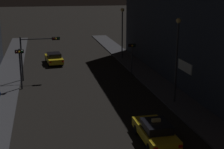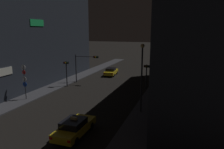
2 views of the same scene
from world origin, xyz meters
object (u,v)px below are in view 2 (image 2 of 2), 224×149
at_px(traffic_light_left_kerb, 66,68).
at_px(sign_pole_left, 25,79).
at_px(traffic_light_overhead, 85,62).
at_px(taxi, 75,127).
at_px(far_car, 111,71).
at_px(street_lamp_far_block, 161,52).
at_px(street_lamp_near_block, 142,71).
at_px(traffic_light_right_kerb, 146,72).

bearing_deg(traffic_light_left_kerb, sign_pole_left, -100.65).
xyz_separation_m(traffic_light_overhead, traffic_light_left_kerb, (-1.63, -2.93, -0.57)).
distance_m(taxi, sign_pole_left, 11.92).
bearing_deg(traffic_light_left_kerb, taxi, -56.79).
distance_m(taxi, traffic_light_left_kerb, 16.06).
height_order(far_car, street_lamp_far_block, street_lamp_far_block).
height_order(taxi, far_car, taxi).
bearing_deg(sign_pole_left, far_car, 74.19).
height_order(sign_pole_left, street_lamp_near_block, street_lamp_near_block).
height_order(traffic_light_left_kerb, traffic_light_right_kerb, traffic_light_left_kerb).
bearing_deg(traffic_light_right_kerb, street_lamp_near_block, -82.84).
bearing_deg(traffic_light_overhead, street_lamp_near_block, -40.96).
xyz_separation_m(traffic_light_right_kerb, street_lamp_far_block, (1.05, 8.49, 2.06)).
bearing_deg(sign_pole_left, street_lamp_near_block, 2.18).
height_order(taxi, traffic_light_left_kerb, traffic_light_left_kerb).
xyz_separation_m(taxi, far_car, (-5.19, 23.39, -0.00)).
distance_m(far_car, traffic_light_right_kerb, 11.16).
relative_size(traffic_light_left_kerb, street_lamp_near_block, 0.56).
relative_size(traffic_light_left_kerb, traffic_light_right_kerb, 1.09).
bearing_deg(taxi, traffic_light_right_kerb, 79.74).
xyz_separation_m(taxi, traffic_light_overhead, (-7.10, 16.26, 2.63)).
bearing_deg(street_lamp_far_block, sign_pole_left, -127.39).
xyz_separation_m(sign_pole_left, street_lamp_near_block, (14.14, 0.54, 1.80)).
xyz_separation_m(traffic_light_overhead, traffic_light_right_kerb, (9.97, -0.37, -0.77)).
xyz_separation_m(traffic_light_left_kerb, street_lamp_far_block, (12.65, 11.06, 1.86)).
xyz_separation_m(street_lamp_near_block, street_lamp_far_block, (-0.12, 17.79, 0.25)).
xyz_separation_m(taxi, street_lamp_far_block, (3.92, 24.39, 3.91)).
bearing_deg(taxi, traffic_light_overhead, 113.58).
xyz_separation_m(far_car, traffic_light_left_kerb, (-3.54, -10.06, 2.06)).
distance_m(traffic_light_overhead, traffic_light_right_kerb, 10.01).
relative_size(far_car, street_lamp_far_block, 0.69).
bearing_deg(street_lamp_far_block, street_lamp_near_block, -89.61).
distance_m(far_car, traffic_light_overhead, 7.83).
xyz_separation_m(taxi, sign_pole_left, (-10.09, 6.05, 1.86)).
bearing_deg(far_car, traffic_light_left_kerb, -109.39).
bearing_deg(traffic_light_left_kerb, street_lamp_far_block, 41.16).
distance_m(traffic_light_left_kerb, sign_pole_left, 7.41).
height_order(traffic_light_overhead, sign_pole_left, traffic_light_overhead).
relative_size(traffic_light_overhead, traffic_light_right_kerb, 1.27).
bearing_deg(street_lamp_far_block, traffic_light_overhead, -143.61).
height_order(taxi, street_lamp_far_block, street_lamp_far_block).
height_order(taxi, traffic_light_right_kerb, traffic_light_right_kerb).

